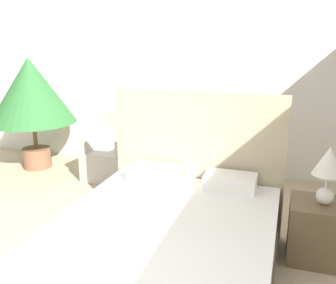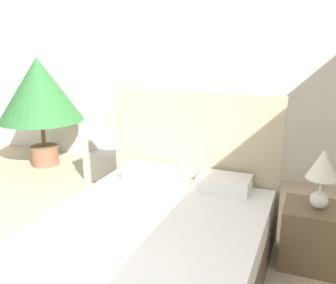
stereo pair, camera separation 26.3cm
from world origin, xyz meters
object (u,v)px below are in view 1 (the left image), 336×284
at_px(potted_palm, 31,93).
at_px(table_lamp, 328,167).
at_px(side_table, 147,164).
at_px(nightstand, 317,231).
at_px(armchair_near_window_right, 184,166).
at_px(bed, 164,248).
at_px(armchair_near_window_left, 112,159).

bearing_deg(potted_palm, table_lamp, -18.61).
bearing_deg(side_table, potted_palm, 178.59).
distance_m(potted_palm, nightstand, 4.23).
distance_m(table_lamp, side_table, 2.56).
xyz_separation_m(armchair_near_window_right, side_table, (-0.52, 0.02, -0.03)).
relative_size(nightstand, side_table, 1.04).
bearing_deg(bed, armchair_near_window_right, 101.67).
distance_m(armchair_near_window_right, potted_palm, 2.50).
relative_size(table_lamp, side_table, 0.99).
relative_size(armchair_near_window_right, side_table, 1.76).
bearing_deg(nightstand, table_lamp, -23.84).
bearing_deg(armchair_near_window_left, armchair_near_window_right, 6.60).
distance_m(bed, potted_palm, 3.55).
bearing_deg(side_table, armchair_near_window_right, -1.85).
bearing_deg(side_table, nightstand, -31.22).
xyz_separation_m(bed, nightstand, (1.16, 0.75, -0.04)).
bearing_deg(table_lamp, nightstand, 156.16).
height_order(armchair_near_window_left, nightstand, armchair_near_window_left).
bearing_deg(bed, side_table, 114.83).
xyz_separation_m(armchair_near_window_left, nightstand, (2.61, -1.26, -0.02)).
bearing_deg(potted_palm, nightstand, -18.57).
xyz_separation_m(bed, table_lamp, (1.19, 0.74, 0.56)).
height_order(armchair_near_window_left, table_lamp, table_lamp).
height_order(armchair_near_window_left, side_table, armchair_near_window_left).
bearing_deg(table_lamp, potted_palm, 161.39).
bearing_deg(side_table, table_lamp, -31.13).
distance_m(armchair_near_window_right, nightstand, 2.02).
height_order(bed, armchair_near_window_left, bed).
relative_size(potted_palm, table_lamp, 3.26).
distance_m(bed, armchair_near_window_right, 2.05).
relative_size(potted_palm, side_table, 3.22).
bearing_deg(table_lamp, bed, -148.32).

